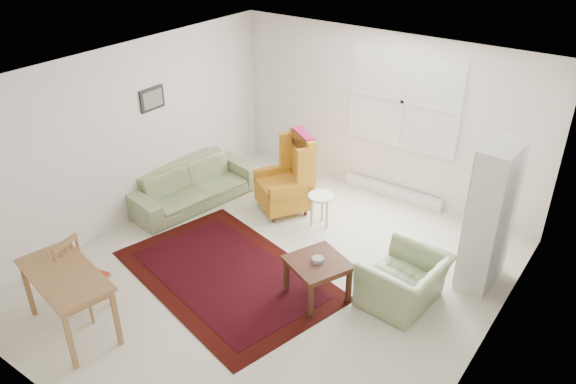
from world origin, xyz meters
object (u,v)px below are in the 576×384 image
Objects in this scene: sofa at (192,178)px; armchair at (404,277)px; cabinet at (491,217)px; wingback_chair at (283,174)px; coffee_table at (317,279)px; stool at (320,210)px; desk at (70,302)px; desk_chair at (85,279)px.

armchair is (3.62, -0.30, -0.04)m from sofa.
cabinet is (0.58, 0.94, 0.54)m from armchair.
wingback_chair is 1.92× the size of coffee_table.
desk is at bearing -106.67° from stool.
wingback_chair is at bearing -105.64° from armchair.
coffee_table is (-0.86, -0.49, -0.10)m from armchair.
wingback_chair is at bearing -54.79° from sofa.
armchair is at bearing 10.81° from wingback_chair.
desk_chair is (-1.13, -3.08, 0.21)m from stool.
sofa is 1.40m from wingback_chair.
sofa is 1.11× the size of cabinet.
desk_chair is at bearing 112.30° from desk.
sofa is 4.15× the size of stool.
cabinet is at bearing 32.50° from wingback_chair.
desk_chair is (-3.41, -3.15, -0.45)m from cabinet.
desk is at bearing -132.71° from coffee_table.
desk is (-2.70, -2.49, 0.01)m from armchair.
desk_chair is (0.79, -2.51, 0.05)m from sofa.
coffee_table is at bearing -11.18° from wingback_chair.
sofa is 1.67× the size of wingback_chair.
desk_chair is at bearing -66.98° from wingback_chair.
coffee_table is at bearing -55.09° from armchair.
desk reaches higher than armchair.
coffee_table is 0.35× the size of cabinet.
desk_chair is at bearing -138.89° from coffee_table.
cabinet is (2.95, 0.05, 0.30)m from wingback_chair.
armchair is 1.91m from stool.
wingback_chair is at bearing 178.65° from stool.
armchair is at bearing -65.37° from desk_chair.
stool is at bearing 30.12° from wingback_chair.
desk is (-1.85, -2.00, 0.12)m from coffee_table.
sofa is at bearing -163.38° from stool.
wingback_chair is at bearing -176.99° from cabinet.
armchair reaches higher than stool.
coffee_table is (1.50, -1.38, -0.35)m from wingback_chair.
desk_chair is (-1.96, -1.71, 0.19)m from coffee_table.
sofa is at bearing -169.34° from cabinet.
sofa is 2.87m from coffee_table.
stool is (0.67, -0.02, -0.36)m from wingback_chair.
wingback_chair is 3.13m from desk_chair.
cabinet is (1.44, 1.44, 0.65)m from coffee_table.
wingback_chair reaches higher than desk_chair.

